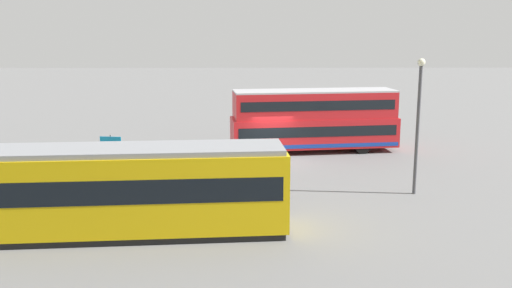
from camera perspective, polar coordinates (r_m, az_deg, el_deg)
name	(u,v)px	position (r m, az deg, el deg)	size (l,w,h in m)	color
ground_plane	(273,160)	(33.92, 1.76, -1.63)	(160.00, 160.00, 0.00)	slate
double_decker_bus	(314,120)	(36.16, 5.85, 2.39)	(10.72, 3.93, 3.93)	red
tram_yellow	(121,190)	(22.02, -13.36, -4.50)	(12.62, 3.54, 3.41)	#E5B70C
pedestrian_near_railing	(177,169)	(27.78, -7.96, -2.52)	(0.36, 0.36, 1.79)	black
pedestrian_crossing	(276,176)	(26.61, 2.06, -3.21)	(0.37, 0.37, 1.67)	#33384C
pedestrian_railing	(188,165)	(29.73, -6.83, -2.16)	(6.39, 0.46, 1.08)	gray
info_sign	(111,147)	(31.09, -14.37, -0.32)	(1.15, 0.20, 2.21)	slate
street_lamp	(418,115)	(27.38, 16.00, 2.77)	(0.36, 0.36, 6.40)	#4C4C51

